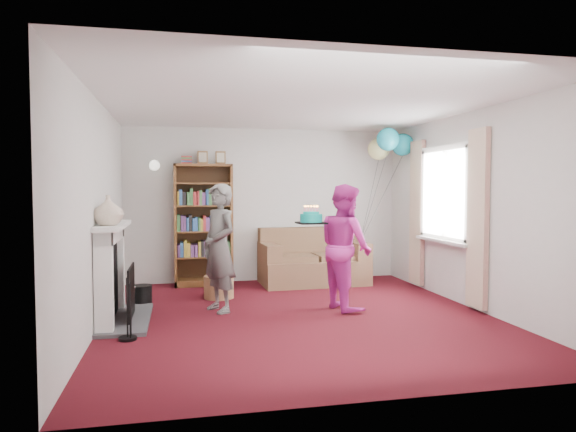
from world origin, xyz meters
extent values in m
plane|color=#38080F|center=(0.00, 0.00, 0.00)|extent=(5.00, 5.00, 0.00)
cube|color=silver|center=(0.00, 2.51, 1.25)|extent=(4.50, 0.02, 2.50)
cube|color=silver|center=(-2.26, 0.00, 1.25)|extent=(0.02, 5.00, 2.50)
cube|color=silver|center=(2.26, 0.00, 1.25)|extent=(0.02, 5.00, 2.50)
cube|color=white|center=(0.00, 0.00, 2.50)|extent=(4.50, 5.00, 0.01)
cube|color=#3F3F42|center=(-2.00, 0.20, 0.02)|extent=(0.55, 1.40, 0.04)
cube|color=white|center=(-2.15, -0.35, 0.53)|extent=(0.18, 0.14, 1.06)
cube|color=white|center=(-2.15, 0.75, 0.53)|extent=(0.18, 0.14, 1.06)
cube|color=white|center=(-2.15, 0.20, 1.00)|extent=(0.18, 1.24, 0.16)
cube|color=white|center=(-2.12, 0.20, 1.10)|extent=(0.28, 1.35, 0.05)
cube|color=black|center=(-2.17, 0.20, 0.48)|extent=(0.10, 0.80, 0.86)
cube|color=black|center=(-1.93, 0.20, 0.33)|extent=(0.02, 0.70, 0.60)
cylinder|color=black|center=(-1.90, -0.58, 0.32)|extent=(0.18, 0.18, 0.64)
cylinder|color=black|center=(-1.87, 1.00, 0.13)|extent=(0.26, 0.26, 0.26)
cube|color=white|center=(2.21, 0.60, 2.08)|extent=(0.08, 1.30, 0.08)
cube|color=white|center=(2.21, 0.60, 0.82)|extent=(0.08, 1.30, 0.08)
cube|color=white|center=(2.24, 0.60, 1.45)|extent=(0.01, 1.15, 1.20)
cube|color=white|center=(2.18, 0.60, 0.79)|extent=(0.14, 1.32, 0.04)
cube|color=beige|center=(2.20, -0.22, 1.15)|extent=(0.07, 0.38, 2.20)
cube|color=beige|center=(2.20, 1.42, 1.15)|extent=(0.07, 0.38, 2.20)
cylinder|color=gold|center=(-1.75, 2.45, 1.90)|extent=(0.04, 0.12, 0.04)
sphere|color=white|center=(-1.75, 2.36, 1.88)|extent=(0.16, 0.16, 0.16)
cube|color=#472B14|center=(-1.01, 2.46, 0.95)|extent=(0.90, 0.04, 1.90)
cube|color=brown|center=(-1.44, 2.27, 0.95)|extent=(0.04, 0.42, 1.90)
cube|color=brown|center=(-0.58, 2.27, 0.95)|extent=(0.04, 0.42, 1.90)
cube|color=brown|center=(-1.01, 2.27, 1.88)|extent=(0.90, 0.42, 0.04)
cube|color=brown|center=(-1.01, 2.27, 0.05)|extent=(0.90, 0.42, 0.10)
cube|color=brown|center=(-1.01, 2.27, 0.45)|extent=(0.82, 0.38, 0.03)
cube|color=brown|center=(-1.01, 2.27, 0.85)|extent=(0.82, 0.38, 0.02)
cube|color=brown|center=(-1.01, 2.27, 1.25)|extent=(0.82, 0.38, 0.02)
cube|color=brown|center=(-1.01, 2.27, 1.60)|extent=(0.82, 0.38, 0.02)
cube|color=maroon|center=(-1.26, 2.25, 1.96)|extent=(0.16, 0.22, 0.12)
cube|color=brown|center=(-1.01, 2.32, 2.01)|extent=(0.16, 0.02, 0.20)
cube|color=brown|center=(-0.73, 2.32, 2.01)|extent=(0.16, 0.02, 0.20)
cube|color=brown|center=(0.71, 2.00, 0.20)|extent=(1.66, 0.88, 0.39)
cube|color=brown|center=(0.71, 2.32, 0.54)|extent=(1.66, 0.24, 0.69)
cube|color=brown|center=(0.00, 2.00, 0.39)|extent=(0.24, 0.83, 0.54)
cube|color=brown|center=(1.42, 2.00, 0.39)|extent=(0.24, 0.83, 0.54)
cube|color=brown|center=(0.34, 1.92, 0.42)|extent=(0.70, 0.58, 0.12)
cube|color=brown|center=(1.08, 1.92, 0.42)|extent=(0.70, 0.58, 0.12)
cylinder|color=olive|center=(-0.85, 1.23, 0.15)|extent=(0.41, 0.41, 0.31)
cube|color=beige|center=(-0.85, 1.23, 0.34)|extent=(0.29, 0.23, 0.06)
imported|color=black|center=(-0.90, 0.45, 0.79)|extent=(0.59, 0.68, 1.58)
imported|color=#BB2589|center=(0.67, 0.28, 0.79)|extent=(0.72, 0.86, 1.58)
cube|color=black|center=(0.21, 0.23, 1.09)|extent=(0.33, 0.33, 0.02)
cylinder|color=#0C9084|center=(0.21, 0.23, 1.15)|extent=(0.27, 0.27, 0.10)
cylinder|color=#0C9084|center=(0.21, 0.23, 1.21)|extent=(0.20, 0.20, 0.04)
cylinder|color=pink|center=(0.29, 0.23, 1.25)|extent=(0.01, 0.01, 0.09)
sphere|color=orange|center=(0.29, 0.23, 1.30)|extent=(0.02, 0.02, 0.02)
cylinder|color=pink|center=(0.28, 0.27, 1.25)|extent=(0.01, 0.01, 0.09)
sphere|color=orange|center=(0.28, 0.27, 1.30)|extent=(0.02, 0.02, 0.02)
cylinder|color=pink|center=(0.26, 0.30, 1.25)|extent=(0.01, 0.01, 0.09)
sphere|color=orange|center=(0.26, 0.30, 1.30)|extent=(0.02, 0.02, 0.02)
cylinder|color=pink|center=(0.23, 0.31, 1.25)|extent=(0.01, 0.01, 0.09)
sphere|color=orange|center=(0.23, 0.31, 1.30)|extent=(0.02, 0.02, 0.02)
cylinder|color=pink|center=(0.19, 0.31, 1.25)|extent=(0.01, 0.01, 0.09)
sphere|color=orange|center=(0.19, 0.31, 1.30)|extent=(0.02, 0.02, 0.02)
cylinder|color=pink|center=(0.16, 0.30, 1.25)|extent=(0.01, 0.01, 0.09)
sphere|color=orange|center=(0.16, 0.30, 1.30)|extent=(0.02, 0.02, 0.02)
cylinder|color=pink|center=(0.14, 0.27, 1.25)|extent=(0.01, 0.01, 0.09)
sphere|color=orange|center=(0.14, 0.27, 1.30)|extent=(0.02, 0.02, 0.02)
cylinder|color=pink|center=(0.13, 0.23, 1.25)|extent=(0.01, 0.01, 0.09)
sphere|color=orange|center=(0.13, 0.23, 1.30)|extent=(0.02, 0.02, 0.02)
cylinder|color=pink|center=(0.14, 0.20, 1.25)|extent=(0.01, 0.01, 0.09)
sphere|color=orange|center=(0.14, 0.20, 1.30)|extent=(0.02, 0.02, 0.02)
cylinder|color=pink|center=(0.16, 0.17, 1.25)|extent=(0.01, 0.01, 0.09)
sphere|color=orange|center=(0.16, 0.17, 1.30)|extent=(0.02, 0.02, 0.02)
cylinder|color=pink|center=(0.19, 0.15, 1.25)|extent=(0.01, 0.01, 0.09)
sphere|color=orange|center=(0.19, 0.15, 1.30)|extent=(0.02, 0.02, 0.02)
cylinder|color=pink|center=(0.23, 0.15, 1.25)|extent=(0.01, 0.01, 0.09)
sphere|color=orange|center=(0.23, 0.15, 1.30)|extent=(0.02, 0.02, 0.02)
cylinder|color=pink|center=(0.26, 0.17, 1.25)|extent=(0.01, 0.01, 0.09)
sphere|color=orange|center=(0.26, 0.17, 1.30)|extent=(0.02, 0.02, 0.02)
cylinder|color=pink|center=(0.28, 0.20, 1.25)|extent=(0.01, 0.01, 0.09)
sphere|color=orange|center=(0.28, 0.20, 1.30)|extent=(0.02, 0.02, 0.02)
sphere|color=#3F3F3F|center=(1.42, 1.80, 0.67)|extent=(0.02, 0.02, 0.02)
sphere|color=teal|center=(2.12, 1.80, 2.22)|extent=(0.36, 0.36, 0.36)
sphere|color=#D5DA85|center=(1.79, 1.99, 2.16)|extent=(0.36, 0.36, 0.36)
sphere|color=teal|center=(1.79, 1.60, 2.28)|extent=(0.36, 0.36, 0.36)
imported|color=beige|center=(-2.12, -0.15, 1.29)|extent=(0.33, 0.33, 0.32)
camera|label=1|loc=(-1.38, -5.87, 1.51)|focal=32.00mm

